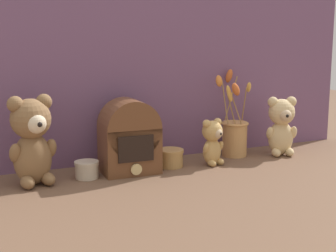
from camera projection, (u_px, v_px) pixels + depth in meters
name	position (u px, v px, depth m)	size (l,w,h in m)	color
ground_plane	(170.00, 170.00, 1.71)	(4.00, 4.00, 0.00)	brown
backdrop_wall	(151.00, 73.00, 1.81)	(1.59, 0.02, 0.62)	#704C70
teddy_bear_large	(32.00, 139.00, 1.53)	(0.15, 0.14, 0.27)	olive
teddy_bear_medium	(281.00, 125.00, 1.89)	(0.12, 0.11, 0.22)	#DBBC84
teddy_bear_small	(212.00, 141.00, 1.76)	(0.09, 0.08, 0.16)	tan
flower_vase	(234.00, 133.00, 1.88)	(0.14, 0.15, 0.32)	tan
vintage_radio	(129.00, 138.00, 1.66)	(0.18, 0.14, 0.24)	brown
decorative_tin_tall	(87.00, 170.00, 1.61)	(0.08, 0.08, 0.05)	beige
decorative_tin_short	(170.00, 158.00, 1.74)	(0.09, 0.09, 0.06)	tan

